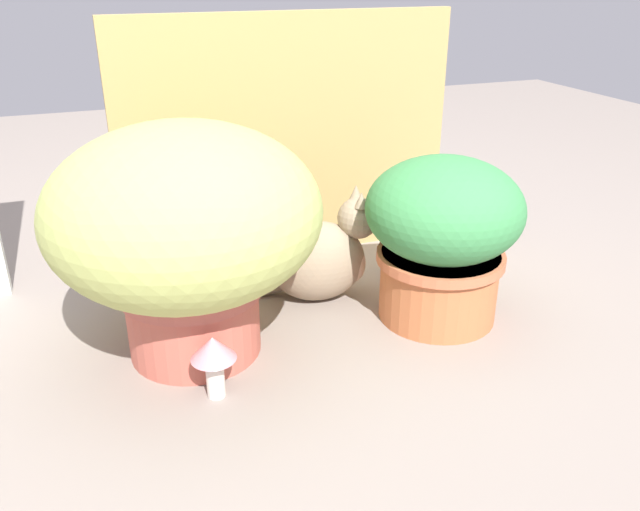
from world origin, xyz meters
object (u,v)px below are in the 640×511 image
at_px(mushroom_ornament_pink, 213,355).
at_px(cat, 323,257).
at_px(leafy_planter, 442,233).
at_px(grass_planter, 186,225).

bearing_deg(mushroom_ornament_pink, cat, 42.32).
xyz_separation_m(leafy_planter, mushroom_ornament_pink, (-0.61, -0.14, -0.13)).
relative_size(cat, mushroom_ornament_pink, 2.61).
xyz_separation_m(cat, mushroom_ornament_pink, (-0.37, -0.34, -0.02)).
bearing_deg(mushroom_ornament_pink, grass_planter, 91.43).
relative_size(leafy_planter, mushroom_ornament_pink, 2.94).
relative_size(grass_planter, leafy_planter, 1.43).
height_order(cat, mushroom_ornament_pink, cat).
distance_m(leafy_planter, cat, 0.33).
bearing_deg(leafy_planter, cat, 140.76).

